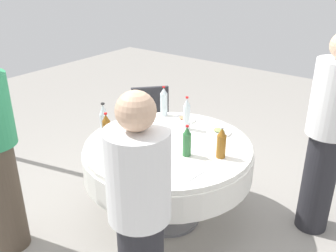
{
  "coord_description": "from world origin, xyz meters",
  "views": [
    {
      "loc": [
        -1.64,
        2.18,
        2.13
      ],
      "look_at": [
        0.0,
        0.0,
        0.9
      ],
      "focal_mm": 40.08,
      "sensor_mm": 36.0,
      "label": 1
    }
  ],
  "objects_px": {
    "bottle_amber_east": "(221,143)",
    "plate_inner": "(144,158)",
    "bottle_clear_left": "(164,102)",
    "bottle_clear_rear": "(104,119)",
    "bottle_clear_right": "(123,110)",
    "wine_glass_rear": "(153,135)",
    "bottle_amber_west": "(107,132)",
    "chair_rear": "(149,114)",
    "plate_far": "(219,132)",
    "person_mid": "(140,222)",
    "bottle_green_mid": "(187,142)",
    "plate_front": "(156,131)",
    "plate_near": "(184,119)",
    "wine_glass_east": "(128,115)",
    "wine_glass_outer": "(128,137)",
    "bottle_clear_outer": "(187,114)",
    "person_west": "(327,135)",
    "dining_table": "(168,159)"
  },
  "relations": [
    {
      "from": "bottle_amber_east",
      "to": "plate_inner",
      "type": "xyz_separation_m",
      "value": [
        0.44,
        0.38,
        -0.11
      ]
    },
    {
      "from": "bottle_clear_left",
      "to": "bottle_clear_rear",
      "type": "bearing_deg",
      "value": 74.14
    },
    {
      "from": "bottle_amber_east",
      "to": "bottle_clear_right",
      "type": "height_order",
      "value": "bottle_clear_right"
    },
    {
      "from": "bottle_amber_east",
      "to": "wine_glass_rear",
      "type": "distance_m",
      "value": 0.55
    },
    {
      "from": "plate_inner",
      "to": "bottle_amber_west",
      "type": "bearing_deg",
      "value": 4.25
    },
    {
      "from": "bottle_clear_rear",
      "to": "chair_rear",
      "type": "distance_m",
      "value": 1.06
    },
    {
      "from": "plate_inner",
      "to": "plate_far",
      "type": "relative_size",
      "value": 0.96
    },
    {
      "from": "plate_far",
      "to": "person_mid",
      "type": "relative_size",
      "value": 0.14
    },
    {
      "from": "bottle_green_mid",
      "to": "plate_far",
      "type": "xyz_separation_m",
      "value": [
        0.0,
        -0.5,
        -0.1
      ]
    },
    {
      "from": "plate_front",
      "to": "plate_near",
      "type": "height_order",
      "value": "plate_near"
    },
    {
      "from": "wine_glass_east",
      "to": "bottle_amber_west",
      "type": "bearing_deg",
      "value": 108.79
    },
    {
      "from": "bottle_green_mid",
      "to": "wine_glass_outer",
      "type": "xyz_separation_m",
      "value": [
        0.42,
        0.2,
        -0.0
      ]
    },
    {
      "from": "wine_glass_outer",
      "to": "chair_rear",
      "type": "relative_size",
      "value": 0.19
    },
    {
      "from": "person_mid",
      "to": "bottle_clear_outer",
      "type": "bearing_deg",
      "value": -94.94
    },
    {
      "from": "bottle_amber_west",
      "to": "wine_glass_outer",
      "type": "xyz_separation_m",
      "value": [
        -0.16,
        -0.07,
        -0.03
      ]
    },
    {
      "from": "wine_glass_east",
      "to": "plate_near",
      "type": "distance_m",
      "value": 0.54
    },
    {
      "from": "bottle_clear_right",
      "to": "plate_inner",
      "type": "bearing_deg",
      "value": 144.92
    },
    {
      "from": "bottle_clear_outer",
      "to": "person_west",
      "type": "relative_size",
      "value": 0.18
    },
    {
      "from": "bottle_clear_outer",
      "to": "plate_inner",
      "type": "distance_m",
      "value": 0.66
    },
    {
      "from": "bottle_green_mid",
      "to": "bottle_clear_outer",
      "type": "bearing_deg",
      "value": -55.45
    },
    {
      "from": "plate_far",
      "to": "bottle_clear_right",
      "type": "bearing_deg",
      "value": 21.95
    },
    {
      "from": "bottle_amber_east",
      "to": "plate_front",
      "type": "distance_m",
      "value": 0.69
    },
    {
      "from": "wine_glass_rear",
      "to": "plate_near",
      "type": "relative_size",
      "value": 0.64
    },
    {
      "from": "plate_inner",
      "to": "dining_table",
      "type": "bearing_deg",
      "value": -87.44
    },
    {
      "from": "bottle_green_mid",
      "to": "person_mid",
      "type": "bearing_deg",
      "value": 108.53
    },
    {
      "from": "bottle_clear_rear",
      "to": "wine_glass_east",
      "type": "relative_size",
      "value": 1.71
    },
    {
      "from": "bottle_clear_left",
      "to": "bottle_clear_rear",
      "type": "height_order",
      "value": "bottle_clear_left"
    },
    {
      "from": "bottle_green_mid",
      "to": "chair_rear",
      "type": "distance_m",
      "value": 1.45
    },
    {
      "from": "dining_table",
      "to": "bottle_clear_left",
      "type": "relative_size",
      "value": 4.81
    },
    {
      "from": "dining_table",
      "to": "bottle_clear_right",
      "type": "xyz_separation_m",
      "value": [
        0.58,
        -0.1,
        0.27
      ]
    },
    {
      "from": "bottle_clear_rear",
      "to": "plate_front",
      "type": "relative_size",
      "value": 1.23
    },
    {
      "from": "plate_near",
      "to": "person_mid",
      "type": "xyz_separation_m",
      "value": [
        -0.7,
        1.44,
        0.07
      ]
    },
    {
      "from": "bottle_clear_right",
      "to": "chair_rear",
      "type": "xyz_separation_m",
      "value": [
        0.29,
        -0.7,
        -0.34
      ]
    },
    {
      "from": "wine_glass_east",
      "to": "person_west",
      "type": "xyz_separation_m",
      "value": [
        -1.53,
        -0.61,
        0.02
      ]
    },
    {
      "from": "chair_rear",
      "to": "bottle_amber_west",
      "type": "bearing_deg",
      "value": -112.58
    },
    {
      "from": "bottle_clear_right",
      "to": "plate_front",
      "type": "relative_size",
      "value": 1.21
    },
    {
      "from": "wine_glass_east",
      "to": "wine_glass_outer",
      "type": "height_order",
      "value": "wine_glass_outer"
    },
    {
      "from": "bottle_clear_right",
      "to": "wine_glass_east",
      "type": "height_order",
      "value": "bottle_clear_right"
    },
    {
      "from": "bottle_green_mid",
      "to": "plate_front",
      "type": "relative_size",
      "value": 1.14
    },
    {
      "from": "plate_front",
      "to": "person_mid",
      "type": "xyz_separation_m",
      "value": [
        -0.75,
        1.09,
        0.07
      ]
    },
    {
      "from": "bottle_green_mid",
      "to": "plate_front",
      "type": "xyz_separation_m",
      "value": [
        0.46,
        -0.2,
        -0.11
      ]
    },
    {
      "from": "wine_glass_east",
      "to": "wine_glass_rear",
      "type": "bearing_deg",
      "value": 159.98
    },
    {
      "from": "wine_glass_outer",
      "to": "bottle_amber_east",
      "type": "bearing_deg",
      "value": -152.7
    },
    {
      "from": "bottle_clear_right",
      "to": "plate_near",
      "type": "bearing_deg",
      "value": -138.21
    },
    {
      "from": "bottle_amber_east",
      "to": "bottle_clear_rear",
      "type": "distance_m",
      "value": 1.05
    },
    {
      "from": "bottle_clear_rear",
      "to": "plate_inner",
      "type": "relative_size",
      "value": 1.33
    },
    {
      "from": "bottle_amber_west",
      "to": "bottle_clear_rear",
      "type": "distance_m",
      "value": 0.3
    },
    {
      "from": "bottle_amber_west",
      "to": "bottle_clear_outer",
      "type": "relative_size",
      "value": 0.99
    },
    {
      "from": "bottle_amber_west",
      "to": "wine_glass_east",
      "type": "relative_size",
      "value": 1.88
    },
    {
      "from": "chair_rear",
      "to": "plate_near",
      "type": "bearing_deg",
      "value": -72.46
    }
  ]
}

